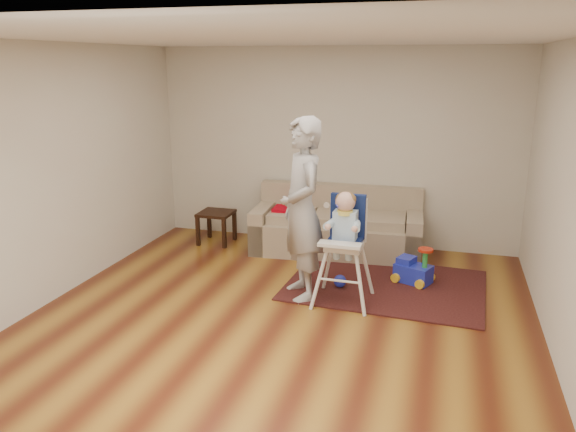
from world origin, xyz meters
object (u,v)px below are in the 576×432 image
(ride_on_toy, at_px, (414,264))
(sofa, at_px, (337,221))
(high_chair, at_px, (344,250))
(toy_ball, at_px, (340,281))
(side_table, at_px, (216,227))
(adult, at_px, (302,210))

(ride_on_toy, bearing_deg, sofa, 164.05)
(sofa, distance_m, high_chair, 1.65)
(high_chair, bearing_deg, sofa, 104.41)
(sofa, xyz_separation_m, ride_on_toy, (1.08, -0.85, -0.19))
(toy_ball, bearing_deg, ride_on_toy, 26.12)
(sofa, xyz_separation_m, side_table, (-1.71, -0.07, -0.20))
(toy_ball, xyz_separation_m, high_chair, (0.10, -0.35, 0.50))
(ride_on_toy, relative_size, adult, 0.22)
(high_chair, height_order, adult, adult)
(side_table, distance_m, toy_ball, 2.33)
(high_chair, relative_size, adult, 0.62)
(side_table, bearing_deg, sofa, 2.39)
(sofa, bearing_deg, high_chair, -79.86)
(toy_ball, relative_size, high_chair, 0.12)
(side_table, bearing_deg, toy_ball, -30.26)
(sofa, bearing_deg, side_table, 178.78)
(toy_ball, height_order, adult, adult)
(high_chair, bearing_deg, adult, 176.44)
(side_table, height_order, adult, adult)
(ride_on_toy, xyz_separation_m, high_chair, (-0.69, -0.74, 0.35))
(adult, bearing_deg, sofa, 145.72)
(adult, bearing_deg, high_chair, 54.39)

